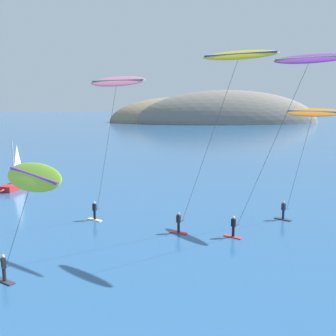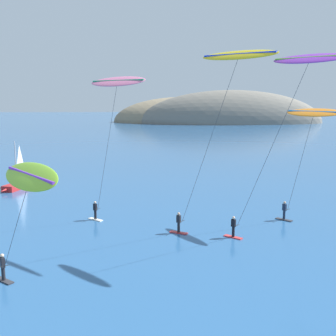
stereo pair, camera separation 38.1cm
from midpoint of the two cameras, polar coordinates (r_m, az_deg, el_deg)
headland_island at (r=179.21m, az=5.63°, el=6.14°), size 86.99×39.56×27.01m
sailboat_near at (r=53.06m, az=-19.59°, el=-1.98°), size 2.73×5.93×5.70m
kitesurfer_lime at (r=21.45m, az=-18.00°, el=-2.04°), size 5.92×7.26×7.68m
kitesurfer_yellow at (r=30.19m, az=9.10°, el=12.61°), size 7.11×5.90×14.04m
kitesurfer_purple at (r=29.62m, az=18.18°, el=11.99°), size 6.95×6.59×13.69m
kitesurfer_orange at (r=36.28m, az=19.17°, el=6.14°), size 4.24×5.29×9.96m
kitesurfer_pink at (r=34.52m, az=-6.79°, el=10.33°), size 5.72×5.25×12.51m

